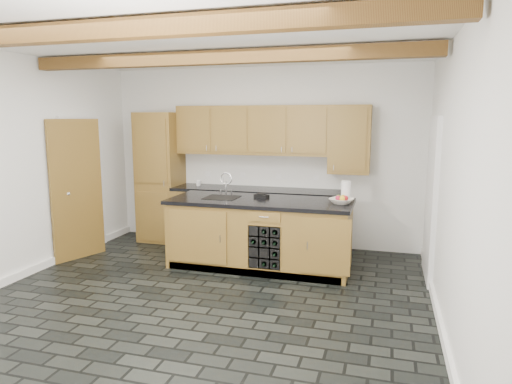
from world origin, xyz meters
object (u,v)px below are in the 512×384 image
Objects in this scene: kitchen_scale at (261,196)px; paper_towel at (346,192)px; fruit_bowl at (341,201)px; island at (260,233)px.

kitchen_scale is 1.15m from paper_towel.
paper_towel is (1.14, -0.03, 0.11)m from kitchen_scale.
kitchen_scale is at bearing 171.54° from fruit_bowl.
island is 1.18m from fruit_bowl.
fruit_bowl is 0.17m from paper_towel.
fruit_bowl reaches higher than island.
paper_towel reaches higher than fruit_bowl.
kitchen_scale reaches higher than island.
fruit_bowl is at bearing -106.57° from paper_towel.
island is 0.52m from kitchen_scale.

